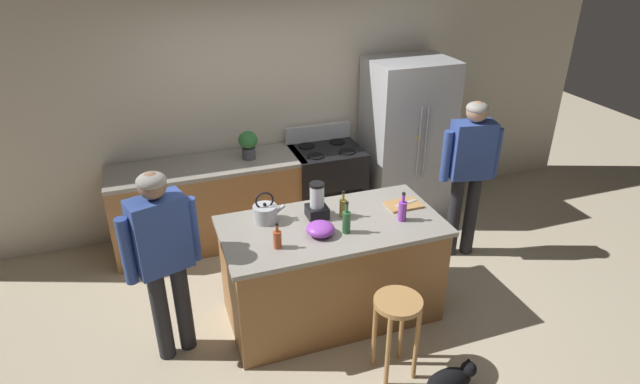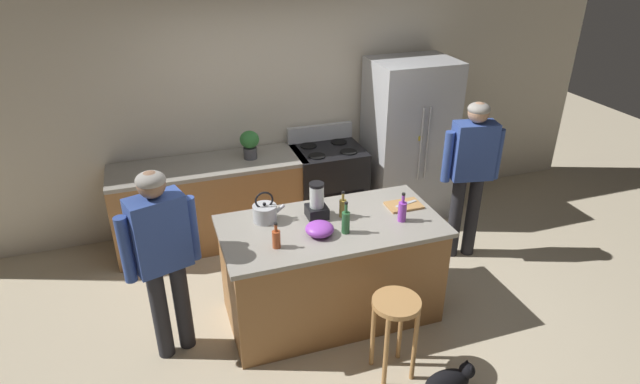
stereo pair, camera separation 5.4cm
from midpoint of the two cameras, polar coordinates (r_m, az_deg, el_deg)
ground_plane at (r=4.86m, az=1.48°, el=-12.86°), size 14.00×14.00×0.00m
back_wall at (r=5.87m, az=-4.95°, el=9.44°), size 8.00×0.10×2.70m
kitchen_island at (r=4.58m, az=1.55°, el=-8.42°), size 1.83×0.92×0.92m
back_counter_run at (r=5.72m, az=-11.39°, el=-1.19°), size 2.00×0.64×0.92m
refrigerator at (r=6.12m, az=9.75°, el=5.57°), size 0.90×0.73×1.83m
stove_range at (r=5.95m, az=1.12°, el=0.68°), size 0.76×0.65×1.10m
person_by_island_left at (r=4.08m, az=-16.41°, el=-6.00°), size 0.59×0.33×1.61m
person_by_sink_right at (r=5.35m, az=16.31°, el=2.66°), size 0.60×0.29×1.66m
bar_stool at (r=4.02m, az=8.55°, el=-13.30°), size 0.36×0.36×0.69m
cat at (r=4.24m, az=14.20°, el=-19.27°), size 0.52×0.18×0.26m
potted_plant at (r=5.52m, az=-7.36°, el=5.31°), size 0.20×0.20×0.30m
blender_appliance at (r=4.36m, az=-0.00°, el=-1.21°), size 0.17×0.17×0.31m
bottle_olive_oil at (r=4.17m, az=3.18°, el=-3.21°), size 0.07×0.07×0.28m
bottle_cooking_sauce at (r=4.00m, az=-4.37°, el=-5.04°), size 0.06×0.06×0.22m
bottle_vinegar at (r=4.40m, az=2.84°, el=-1.69°), size 0.06×0.06×0.24m
bottle_soda at (r=4.38m, az=9.25°, el=-2.02°), size 0.07×0.07×0.26m
mixing_bowl at (r=4.16m, az=0.33°, el=-4.03°), size 0.23×0.23×0.10m
tea_kettle at (r=4.36m, az=-5.63°, el=-2.20°), size 0.28×0.20×0.27m
cutting_board at (r=4.65m, az=9.41°, el=-1.42°), size 0.30×0.20×0.02m
chef_knife at (r=4.65m, az=9.64°, el=-1.24°), size 0.22×0.08×0.01m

